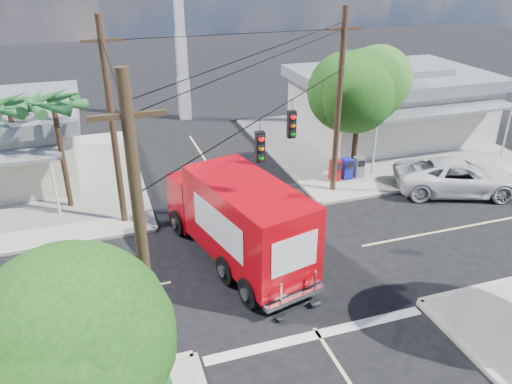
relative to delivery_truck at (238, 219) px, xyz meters
name	(u,v)px	position (x,y,z in m)	size (l,w,h in m)	color
ground	(272,263)	(1.17, -0.73, -1.79)	(120.00, 120.00, 0.00)	black
sidewalk_ne	(373,142)	(12.05, 10.15, -1.72)	(14.12, 14.12, 0.14)	gray
sidewalk_nw	(3,188)	(-9.71, 10.15, -1.72)	(14.12, 14.12, 0.14)	gray
road_markings	(286,284)	(1.17, -2.21, -1.79)	(32.00, 32.00, 0.01)	beige
building_ne	(390,101)	(13.67, 11.23, 0.53)	(11.80, 10.20, 4.50)	beige
radio_tower	(181,40)	(1.67, 19.27, 3.85)	(0.80, 0.80, 17.00)	silver
tree_sw_front	(63,349)	(-5.82, -8.28, 2.54)	(3.88, 3.78, 6.03)	#422D1C
tree_ne_front	(360,89)	(8.38, 6.02, 2.98)	(4.21, 4.14, 6.66)	#422D1C
tree_ne_back	(381,87)	(10.98, 8.22, 2.40)	(3.77, 3.66, 5.82)	#422D1C
palm_nw_front	(53,105)	(-6.33, 6.77, 3.25)	(3.01, 3.08, 5.59)	#422D1C
palm_nw_back	(9,108)	(-8.33, 8.27, 2.88)	(3.01, 3.08, 5.19)	#422D1C
utility_poles	(219,142)	(-0.41, 0.87, 2.88)	(12.00, 10.68, 9.00)	#473321
vending_boxes	(347,169)	(7.67, 5.47, -1.10)	(1.90, 0.50, 1.10)	#A10E0F
delivery_truck	(238,219)	(0.00, 0.00, 0.00)	(4.26, 8.47, 3.53)	black
parked_car	(458,176)	(12.29, 2.42, -0.93)	(2.86, 6.19, 1.72)	silver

